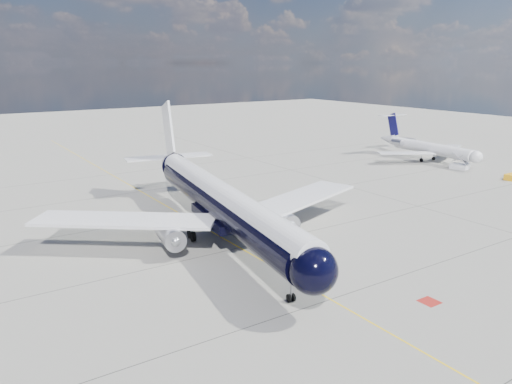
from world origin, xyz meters
The scene contains 7 objects.
ground centered at (0.00, 30.00, 0.00)m, with size 320.00×320.00×0.00m, color #99978E.
taxiway_centerline centered at (0.00, 25.00, 0.00)m, with size 0.16×160.00×0.01m, color yellow.
red_marking centered at (6.80, -10.00, 0.00)m, with size 1.60×1.60×0.01m, color maroon.
main_airliner centered at (-0.07, 14.60, 4.49)m, with size 40.62×49.94×14.48m.
regional_jet centered at (59.40, 32.23, 2.90)m, with size 23.54×27.11×9.18m.
boarding_stair centered at (57.84, 22.74, 0.63)m, with size 3.04×3.52×3.39m.
service_tug centered at (57.24, 11.95, 0.51)m, with size 2.80×1.74×1.06m.
Camera 1 is at (-27.17, -34.34, 19.84)m, focal length 35.00 mm.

